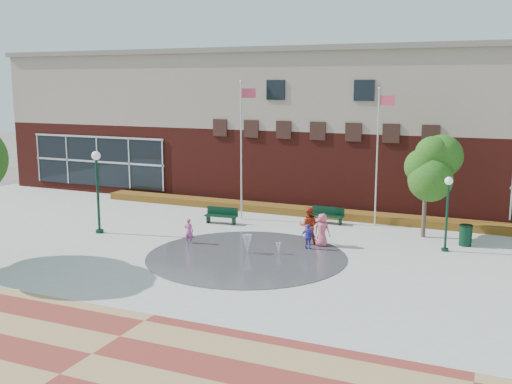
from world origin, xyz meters
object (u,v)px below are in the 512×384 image
at_px(child_splash, 189,231).
at_px(bench_left, 221,219).
at_px(flagpole_left, 242,143).
at_px(flagpole_right, 378,150).
at_px(trash_can, 466,235).

bearing_deg(child_splash, bench_left, -88.29).
relative_size(flagpole_left, flagpole_right, 1.05).
bearing_deg(bench_left, flagpole_right, 17.02).
height_order(flagpole_right, trash_can, flagpole_right).
bearing_deg(flagpole_right, bench_left, -154.97).
bearing_deg(flagpole_left, child_splash, -98.82).
xyz_separation_m(flagpole_right, trash_can, (4.54, -2.33, -3.41)).
distance_m(flagpole_right, trash_can, 6.14).
bearing_deg(bench_left, flagpole_left, 63.31).
bearing_deg(flagpole_right, flagpole_left, -163.79).
height_order(flagpole_left, flagpole_right, flagpole_left).
relative_size(flagpole_right, trash_can, 7.19).
distance_m(flagpole_right, bench_left, 8.72).
bearing_deg(flagpole_left, bench_left, -119.67).
relative_size(flagpole_left, bench_left, 4.20).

